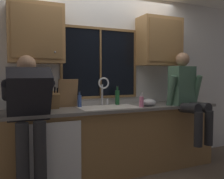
{
  "coord_description": "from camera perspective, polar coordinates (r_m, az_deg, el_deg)",
  "views": [
    {
      "loc": [
        -1.32,
        -3.31,
        1.36
      ],
      "look_at": [
        0.02,
        -0.3,
        1.16
      ],
      "focal_mm": 39.07,
      "sensor_mm": 36.0,
      "label": 1
    }
  ],
  "objects": [
    {
      "name": "person_sitting_on_counter",
      "position": [
        3.64,
        17.07,
        -0.66
      ],
      "size": [
        0.54,
        0.63,
        1.26
      ],
      "color": "#262628",
      "rests_on": "countertop"
    },
    {
      "name": "upper_cabinet_right",
      "position": [
        3.86,
        11.04,
        10.9
      ],
      "size": [
        0.66,
        0.36,
        0.72
      ],
      "color": "#A87A47"
    },
    {
      "name": "bottle_green_glass",
      "position": [
        3.33,
        -7.63,
        -2.59
      ],
      "size": [
        0.06,
        0.06,
        0.21
      ],
      "color": "#334C8C",
      "rests_on": "countertop"
    },
    {
      "name": "window_glass",
      "position": [
        3.55,
        -2.77,
        6.19
      ],
      "size": [
        1.1,
        0.02,
        0.95
      ],
      "primitive_type": "cube",
      "color": "black"
    },
    {
      "name": "countertop",
      "position": [
        3.31,
        -0.23,
        -4.46
      ],
      "size": [
        3.18,
        0.62,
        0.04
      ],
      "primitive_type": "cube",
      "color": "slate",
      "rests_on": "lower_cabinet_run"
    },
    {
      "name": "upper_cabinet_left",
      "position": [
        3.2,
        -17.4,
        12.36
      ],
      "size": [
        0.66,
        0.36,
        0.72
      ],
      "color": "#A87A47"
    },
    {
      "name": "window_frame_left",
      "position": [
        3.37,
        -11.79,
        6.26
      ],
      "size": [
        0.03,
        0.02,
        0.95
      ],
      "primitive_type": "cube",
      "color": "brown"
    },
    {
      "name": "soap_dispenser",
      "position": [
        3.3,
        6.91,
        -2.82
      ],
      "size": [
        0.06,
        0.07,
        0.2
      ],
      "color": "pink",
      "rests_on": "countertop"
    },
    {
      "name": "window_frame_right",
      "position": [
        3.78,
        5.38,
        6.01
      ],
      "size": [
        0.03,
        0.02,
        0.95
      ],
      "primitive_type": "cube",
      "color": "brown"
    },
    {
      "name": "window_mullion_center",
      "position": [
        3.54,
        -2.7,
        6.2
      ],
      "size": [
        0.02,
        0.02,
        0.95
      ],
      "primitive_type": "cube",
      "color": "brown"
    },
    {
      "name": "back_wall",
      "position": [
        3.62,
        -2.59,
        2.18
      ],
      "size": [
        5.52,
        0.12,
        2.55
      ],
      "primitive_type": "cube",
      "color": "silver",
      "rests_on": "floor"
    },
    {
      "name": "knife_block",
      "position": [
        3.2,
        -13.4,
        -2.5
      ],
      "size": [
        0.12,
        0.18,
        0.32
      ],
      "color": "olive",
      "rests_on": "countertop"
    },
    {
      "name": "person_standing",
      "position": [
        2.73,
        -18.78,
        -4.95
      ],
      "size": [
        0.53,
        0.68,
        1.58
      ],
      "color": "#262628",
      "rests_on": "floor"
    },
    {
      "name": "mixing_bowl",
      "position": [
        3.47,
        8.53,
        -3.0
      ],
      "size": [
        0.21,
        0.21,
        0.11
      ],
      "primitive_type": "ellipsoid",
      "color": "#B7B7BC",
      "rests_on": "countertop"
    },
    {
      "name": "bottle_tall_clear",
      "position": [
        3.54,
        1.26,
        -1.77
      ],
      "size": [
        0.06,
        0.06,
        0.27
      ],
      "color": "#1E592D",
      "rests_on": "countertop"
    },
    {
      "name": "dishwasher_front",
      "position": [
        2.89,
        -13.17,
        -14.73
      ],
      "size": [
        0.6,
        0.02,
        0.74
      ],
      "primitive_type": "cube",
      "color": "white"
    },
    {
      "name": "window_frame_bottom",
      "position": [
        3.55,
        -2.69,
        -1.77
      ],
      "size": [
        1.17,
        0.02,
        0.04
      ],
      "primitive_type": "cube",
      "color": "brown"
    },
    {
      "name": "faucet",
      "position": [
        3.45,
        -1.96,
        0.42
      ],
      "size": [
        0.18,
        0.09,
        0.4
      ],
      "color": "silver",
      "rests_on": "countertop"
    },
    {
      "name": "cutting_board",
      "position": [
        3.32,
        -10.3,
        -0.87
      ],
      "size": [
        0.26,
        0.1,
        0.38
      ],
      "primitive_type": "cube",
      "rotation": [
        0.21,
        0.0,
        0.0
      ],
      "color": "#997047",
      "rests_on": "countertop"
    },
    {
      "name": "window_frame_top",
      "position": [
        3.59,
        -2.73,
        14.06
      ],
      "size": [
        1.17,
        0.02,
        0.04
      ],
      "primitive_type": "cube",
      "color": "brown"
    },
    {
      "name": "lower_cabinet_run",
      "position": [
        3.42,
        -0.37,
        -12.07
      ],
      "size": [
        3.12,
        0.58,
        0.88
      ],
      "primitive_type": "cube",
      "color": "olive",
      "rests_on": "floor"
    },
    {
      "name": "sink",
      "position": [
        3.32,
        -0.9,
        -5.81
      ],
      "size": [
        0.8,
        0.46,
        0.21
      ],
      "color": "white",
      "rests_on": "lower_cabinet_run"
    }
  ]
}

